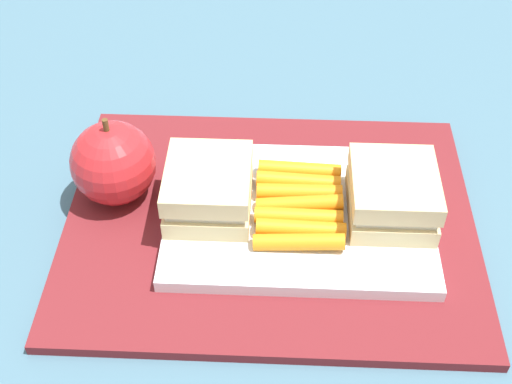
{
  "coord_description": "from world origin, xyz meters",
  "views": [
    {
      "loc": [
        -0.01,
        0.41,
        0.45
      ],
      "look_at": [
        0.01,
        0.0,
        0.04
      ],
      "focal_mm": 47.75,
      "sensor_mm": 36.0,
      "label": 1
    }
  ],
  "objects_px": {
    "sandwich_half_left": "(392,194)",
    "food_tray": "(299,214)",
    "sandwich_half_right": "(209,189)",
    "carrot_sticks_bundle": "(299,204)",
    "apple": "(113,163)"
  },
  "relations": [
    {
      "from": "carrot_sticks_bundle",
      "to": "apple",
      "type": "xyz_separation_m",
      "value": [
        0.16,
        -0.02,
        0.02
      ]
    },
    {
      "from": "food_tray",
      "to": "sandwich_half_left",
      "type": "xyz_separation_m",
      "value": [
        -0.08,
        0.0,
        0.03
      ]
    },
    {
      "from": "sandwich_half_left",
      "to": "sandwich_half_right",
      "type": "distance_m",
      "value": 0.16
    },
    {
      "from": "food_tray",
      "to": "sandwich_half_right",
      "type": "distance_m",
      "value": 0.08
    },
    {
      "from": "food_tray",
      "to": "apple",
      "type": "xyz_separation_m",
      "value": [
        0.16,
        -0.02,
        0.03
      ]
    },
    {
      "from": "food_tray",
      "to": "sandwich_half_left",
      "type": "relative_size",
      "value": 2.88
    },
    {
      "from": "sandwich_half_right",
      "to": "apple",
      "type": "bearing_deg",
      "value": -16.12
    },
    {
      "from": "carrot_sticks_bundle",
      "to": "sandwich_half_left",
      "type": "bearing_deg",
      "value": -180.0
    },
    {
      "from": "carrot_sticks_bundle",
      "to": "apple",
      "type": "relative_size",
      "value": 1.17
    },
    {
      "from": "food_tray",
      "to": "sandwich_half_right",
      "type": "xyz_separation_m",
      "value": [
        0.08,
        0.0,
        0.03
      ]
    },
    {
      "from": "sandwich_half_left",
      "to": "food_tray",
      "type": "bearing_deg",
      "value": 0.0
    },
    {
      "from": "food_tray",
      "to": "sandwich_half_right",
      "type": "height_order",
      "value": "sandwich_half_right"
    },
    {
      "from": "sandwich_half_right",
      "to": "apple",
      "type": "height_order",
      "value": "apple"
    },
    {
      "from": "carrot_sticks_bundle",
      "to": "food_tray",
      "type": "bearing_deg",
      "value": -179.37
    },
    {
      "from": "sandwich_half_right",
      "to": "carrot_sticks_bundle",
      "type": "relative_size",
      "value": 0.79
    }
  ]
}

